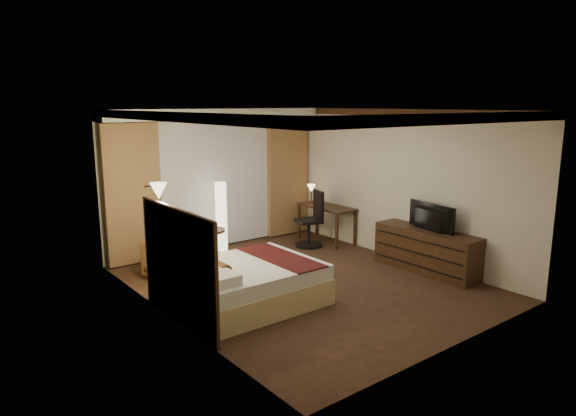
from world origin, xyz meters
TOP-DOWN VIEW (x-y plane):
  - floor at (0.00, 0.00)m, footprint 4.50×5.50m
  - ceiling at (0.00, 0.00)m, footprint 4.50×5.50m
  - back_wall at (0.00, 2.75)m, footprint 4.50×0.02m
  - left_wall at (-2.25, 0.00)m, footprint 0.02×5.50m
  - right_wall at (2.25, 0.00)m, footprint 0.02×5.50m
  - crown_molding at (0.00, 0.00)m, footprint 4.50×5.50m
  - soffit at (0.00, 2.50)m, footprint 4.50×0.50m
  - curtain_sheer at (0.00, 2.67)m, footprint 2.48×0.04m
  - curtain_left_drape at (-1.70, 2.61)m, footprint 1.00×0.14m
  - curtain_right_drape at (1.70, 2.61)m, footprint 1.00×0.14m
  - wall_sconce at (-2.09, 0.61)m, footprint 0.24×0.24m
  - bed at (-1.19, -0.17)m, footprint 1.99×1.56m
  - headboard at (-2.20, -0.17)m, footprint 0.12×1.86m
  - armchair at (-1.50, 1.66)m, footprint 0.95×0.96m
  - side_table at (-0.64, 1.85)m, footprint 0.55×0.55m
  - floor_lamp at (-0.15, 2.26)m, footprint 0.29×0.29m
  - desk at (1.95, 1.63)m, footprint 0.55×1.26m
  - desk_lamp at (1.95, 2.11)m, footprint 0.18×0.18m
  - office_chair at (1.44, 1.58)m, footprint 0.67×0.67m
  - dresser at (2.00, -0.83)m, footprint 0.50×1.86m
  - television at (1.97, -0.83)m, footprint 0.71×1.06m

SIDE VIEW (x-z plane):
  - floor at x=0.00m, z-range -0.01..0.01m
  - bed at x=-1.19m, z-range 0.00..0.58m
  - side_table at x=-0.64m, z-range 0.00..0.61m
  - armchair at x=-1.50m, z-range 0.00..0.72m
  - dresser at x=2.00m, z-range 0.00..0.72m
  - desk at x=1.95m, z-range 0.00..0.75m
  - office_chair at x=1.44m, z-range 0.00..1.12m
  - floor_lamp at x=-0.15m, z-range 0.00..1.37m
  - headboard at x=-2.20m, z-range 0.00..1.50m
  - desk_lamp at x=1.95m, z-range 0.75..1.09m
  - television at x=1.97m, z-range 0.95..1.07m
  - curtain_sheer at x=0.00m, z-range 0.02..2.48m
  - curtain_left_drape at x=-1.70m, z-range 0.02..2.48m
  - curtain_right_drape at x=1.70m, z-range 0.02..2.48m
  - back_wall at x=0.00m, z-range 0.00..2.70m
  - left_wall at x=-2.25m, z-range 0.00..2.70m
  - right_wall at x=2.25m, z-range 0.00..2.70m
  - wall_sconce at x=-2.09m, z-range 1.50..1.74m
  - soffit at x=0.00m, z-range 2.50..2.70m
  - crown_molding at x=0.00m, z-range 2.58..2.70m
  - ceiling at x=0.00m, z-range 2.70..2.71m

